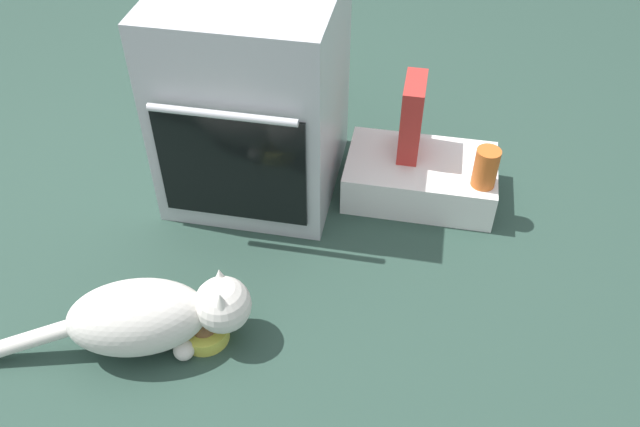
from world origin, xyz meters
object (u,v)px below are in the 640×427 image
(food_bowl, at_px, (205,331))
(cat, at_px, (152,316))
(pantry_cabinet, at_px, (420,177))
(cereal_box, at_px, (412,118))
(oven, at_px, (254,94))
(sauce_jar, at_px, (486,168))

(food_bowl, bearing_deg, cat, -161.63)
(pantry_cabinet, distance_m, cat, 1.06)
(food_bowl, xyz_separation_m, cereal_box, (0.50, 0.81, 0.26))
(food_bowl, xyz_separation_m, cat, (-0.13, -0.04, 0.10))
(oven, relative_size, cereal_box, 2.60)
(cereal_box, height_order, sauce_jar, cereal_box)
(oven, xyz_separation_m, cereal_box, (0.53, 0.08, -0.08))
(food_bowl, distance_m, sauce_jar, 1.03)
(oven, height_order, cereal_box, oven)
(oven, relative_size, food_bowl, 5.22)
(oven, distance_m, pantry_cabinet, 0.65)
(oven, height_order, sauce_jar, oven)
(cereal_box, xyz_separation_m, sauce_jar, (0.26, -0.14, -0.07))
(cereal_box, bearing_deg, sauce_jar, -28.24)
(oven, xyz_separation_m, sauce_jar, (0.79, -0.06, -0.15))
(cat, bearing_deg, sauce_jar, 20.43)
(oven, distance_m, cereal_box, 0.54)
(food_bowl, bearing_deg, oven, 92.19)
(oven, bearing_deg, sauce_jar, -4.51)
(pantry_cabinet, bearing_deg, sauce_jar, -22.75)
(oven, bearing_deg, pantry_cabinet, 2.40)
(cat, height_order, sauce_jar, sauce_jar)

